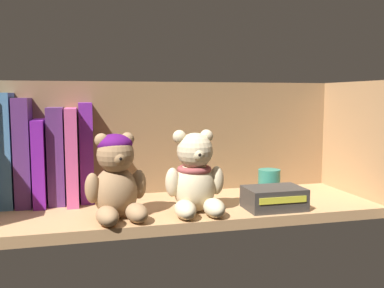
{
  "coord_description": "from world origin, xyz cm",
  "views": [
    {
      "loc": [
        -17.39,
        -81.07,
        23.46
      ],
      "look_at": [
        3.71,
        0.0,
        14.12
      ],
      "focal_mm": 40.21,
      "sensor_mm": 36.0,
      "label": 1
    }
  ],
  "objects_px": {
    "book_2": "(8,149)",
    "book_6": "(72,155)",
    "book_3": "(25,151)",
    "pillar_candle": "(269,183)",
    "book_4": "(41,161)",
    "teddy_bear_larger": "(116,178)",
    "book_7": "(86,152)",
    "small_product_box": "(274,198)",
    "teddy_bear_smaller": "(195,178)",
    "book_5": "(57,155)"
  },
  "relations": [
    {
      "from": "book_3",
      "to": "book_5",
      "type": "xyz_separation_m",
      "value": [
        0.06,
        0.0,
        -0.01
      ]
    },
    {
      "from": "book_6",
      "to": "book_7",
      "type": "relative_size",
      "value": 0.95
    },
    {
      "from": "book_4",
      "to": "book_5",
      "type": "relative_size",
      "value": 0.88
    },
    {
      "from": "book_4",
      "to": "teddy_bear_larger",
      "type": "height_order",
      "value": "book_4"
    },
    {
      "from": "book_3",
      "to": "book_7",
      "type": "xyz_separation_m",
      "value": [
        0.12,
        0.0,
        -0.0
      ]
    },
    {
      "from": "book_2",
      "to": "pillar_candle",
      "type": "relative_size",
      "value": 3.76
    },
    {
      "from": "book_7",
      "to": "teddy_bear_larger",
      "type": "relative_size",
      "value": 1.33
    },
    {
      "from": "teddy_bear_larger",
      "to": "book_3",
      "type": "bearing_deg",
      "value": 137.16
    },
    {
      "from": "book_2",
      "to": "book_5",
      "type": "bearing_deg",
      "value": 0.0
    },
    {
      "from": "book_2",
      "to": "teddy_bear_smaller",
      "type": "distance_m",
      "value": 0.38
    },
    {
      "from": "teddy_bear_smaller",
      "to": "small_product_box",
      "type": "height_order",
      "value": "teddy_bear_smaller"
    },
    {
      "from": "book_3",
      "to": "pillar_candle",
      "type": "bearing_deg",
      "value": -7.88
    },
    {
      "from": "teddy_bear_smaller",
      "to": "small_product_box",
      "type": "bearing_deg",
      "value": -4.85
    },
    {
      "from": "book_6",
      "to": "pillar_candle",
      "type": "bearing_deg",
      "value": -9.61
    },
    {
      "from": "book_2",
      "to": "book_5",
      "type": "xyz_separation_m",
      "value": [
        0.09,
        0.0,
        -0.01
      ]
    },
    {
      "from": "book_2",
      "to": "book_7",
      "type": "relative_size",
      "value": 1.1
    },
    {
      "from": "book_6",
      "to": "teddy_bear_smaller",
      "type": "bearing_deg",
      "value": -34.73
    },
    {
      "from": "book_4",
      "to": "teddy_bear_smaller",
      "type": "relative_size",
      "value": 1.1
    },
    {
      "from": "book_5",
      "to": "book_6",
      "type": "distance_m",
      "value": 0.03
    },
    {
      "from": "book_2",
      "to": "book_7",
      "type": "height_order",
      "value": "book_2"
    },
    {
      "from": "book_7",
      "to": "teddy_bear_larger",
      "type": "distance_m",
      "value": 0.16
    },
    {
      "from": "book_2",
      "to": "book_3",
      "type": "bearing_deg",
      "value": 0.0
    },
    {
      "from": "book_6",
      "to": "pillar_candle",
      "type": "xyz_separation_m",
      "value": [
        0.41,
        -0.07,
        -0.07
      ]
    },
    {
      "from": "book_7",
      "to": "teddy_bear_larger",
      "type": "height_order",
      "value": "book_7"
    },
    {
      "from": "pillar_candle",
      "to": "small_product_box",
      "type": "bearing_deg",
      "value": -109.54
    },
    {
      "from": "book_3",
      "to": "book_6",
      "type": "xyz_separation_m",
      "value": [
        0.09,
        0.0,
        -0.01
      ]
    },
    {
      "from": "book_4",
      "to": "small_product_box",
      "type": "height_order",
      "value": "book_4"
    },
    {
      "from": "book_3",
      "to": "book_6",
      "type": "height_order",
      "value": "book_3"
    },
    {
      "from": "book_5",
      "to": "pillar_candle",
      "type": "relative_size",
      "value": 3.27
    },
    {
      "from": "book_4",
      "to": "small_product_box",
      "type": "distance_m",
      "value": 0.47
    },
    {
      "from": "teddy_bear_larger",
      "to": "small_product_box",
      "type": "xyz_separation_m",
      "value": [
        0.3,
        -0.01,
        -0.05
      ]
    },
    {
      "from": "book_5",
      "to": "teddy_bear_smaller",
      "type": "bearing_deg",
      "value": -31.33
    },
    {
      "from": "book_2",
      "to": "book_7",
      "type": "xyz_separation_m",
      "value": [
        0.15,
        0.0,
        -0.01
      ]
    },
    {
      "from": "small_product_box",
      "to": "book_7",
      "type": "bearing_deg",
      "value": 154.33
    },
    {
      "from": "book_5",
      "to": "small_product_box",
      "type": "bearing_deg",
      "value": -22.33
    },
    {
      "from": "book_2",
      "to": "book_6",
      "type": "relative_size",
      "value": 1.16
    },
    {
      "from": "book_3",
      "to": "book_5",
      "type": "bearing_deg",
      "value": 0.0
    },
    {
      "from": "book_4",
      "to": "pillar_candle",
      "type": "bearing_deg",
      "value": -8.37
    },
    {
      "from": "book_6",
      "to": "book_7",
      "type": "xyz_separation_m",
      "value": [
        0.03,
        0.0,
        0.01
      ]
    },
    {
      "from": "book_2",
      "to": "teddy_bear_smaller",
      "type": "bearing_deg",
      "value": -24.04
    },
    {
      "from": "book_2",
      "to": "teddy_bear_smaller",
      "type": "height_order",
      "value": "book_2"
    },
    {
      "from": "book_4",
      "to": "book_6",
      "type": "xyz_separation_m",
      "value": [
        0.06,
        0.0,
        0.01
      ]
    },
    {
      "from": "book_3",
      "to": "book_5",
      "type": "distance_m",
      "value": 0.06
    },
    {
      "from": "book_7",
      "to": "teddy_bear_smaller",
      "type": "height_order",
      "value": "book_7"
    },
    {
      "from": "teddy_bear_larger",
      "to": "teddy_bear_smaller",
      "type": "xyz_separation_m",
      "value": [
        0.14,
        0.0,
        -0.01
      ]
    },
    {
      "from": "book_5",
      "to": "teddy_bear_larger",
      "type": "bearing_deg",
      "value": -55.4
    },
    {
      "from": "book_5",
      "to": "teddy_bear_smaller",
      "type": "relative_size",
      "value": 1.25
    },
    {
      "from": "book_4",
      "to": "teddy_bear_larger",
      "type": "distance_m",
      "value": 0.21
    },
    {
      "from": "book_4",
      "to": "book_5",
      "type": "bearing_deg",
      "value": 0.0
    },
    {
      "from": "book_3",
      "to": "book_2",
      "type": "bearing_deg",
      "value": 180.0
    }
  ]
}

